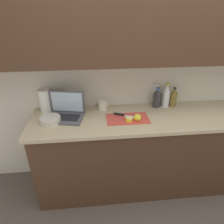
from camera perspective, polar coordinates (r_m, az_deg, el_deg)
ground_plane at (r=2.62m, az=8.01°, el=-19.06°), size 12.00×12.00×0.00m
wall_back at (r=2.05m, az=9.49°, el=17.85°), size 5.20×0.38×2.60m
counter_unit at (r=2.31m, az=9.30°, el=-10.99°), size 2.33×0.61×0.91m
laptop at (r=2.05m, az=-13.06°, el=0.17°), size 0.40×0.31×0.26m
cutting_board at (r=1.99m, az=4.46°, el=-1.90°), size 0.42×0.23×0.01m
knife at (r=2.03m, az=2.91°, el=-0.82°), size 0.25×0.13×0.02m
lemon_half_cut at (r=1.94m, az=4.89°, el=-2.06°), size 0.07×0.07×0.04m
lemon_whole_beside at (r=1.94m, az=7.30°, el=-1.55°), size 0.07×0.07×0.07m
bottle_green_soda at (r=2.31m, az=17.14°, el=3.92°), size 0.08×0.08×0.22m
bottle_oil_tall at (r=2.27m, az=15.21°, el=4.38°), size 0.08×0.08×0.26m
bottle_water_clear at (r=2.24m, az=12.69°, el=3.87°), size 0.08×0.08×0.22m
measuring_cup at (r=2.15m, az=-2.68°, el=2.10°), size 0.12×0.10×0.10m
bowl_white at (r=2.00m, az=-17.20°, el=-2.18°), size 0.20×0.20×0.06m
paper_towel_roll at (r=2.18m, az=-18.49°, el=3.07°), size 0.12×0.12×0.25m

